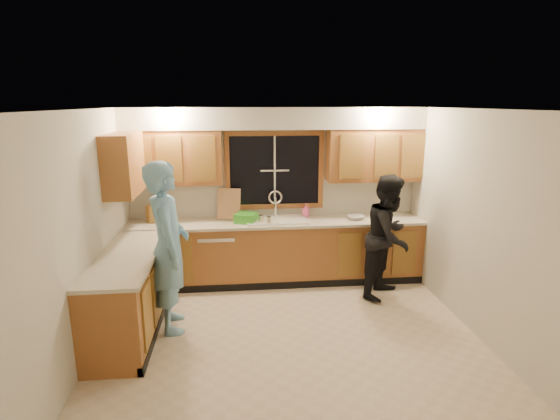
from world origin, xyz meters
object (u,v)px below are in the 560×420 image
at_px(man, 168,247).
at_px(dish_crate, 246,218).
at_px(sink, 277,224).
at_px(woman, 389,236).
at_px(soap_bottle, 306,210).
at_px(knife_block, 152,214).
at_px(dishwasher, 218,257).
at_px(bowl, 356,217).
at_px(stove, 117,317).

distance_m(man, dish_crate, 1.49).
bearing_deg(sink, woman, -23.31).
bearing_deg(soap_bottle, knife_block, -177.32).
height_order(dishwasher, soap_bottle, soap_bottle).
bearing_deg(bowl, sink, 178.24).
distance_m(dish_crate, bowl, 1.59).
relative_size(stove, knife_block, 3.69).
relative_size(man, woman, 1.18).
xyz_separation_m(dishwasher, soap_bottle, (1.30, 0.20, 0.61)).
bearing_deg(woman, soap_bottle, 91.82).
bearing_deg(bowl, dishwasher, 179.41).
distance_m(dishwasher, dish_crate, 0.71).
bearing_deg(woman, man, 143.23).
bearing_deg(dishwasher, sink, 0.99).
distance_m(sink, stove, 2.60).
bearing_deg(dishwasher, dish_crate, -4.31).
distance_m(man, soap_bottle, 2.29).
relative_size(stove, woman, 0.54).
bearing_deg(soap_bottle, sink, -157.67).
bearing_deg(man, bowl, -74.77).
height_order(dishwasher, knife_block, knife_block).
distance_m(stove, woman, 3.48).
bearing_deg(soap_bottle, bowl, -17.58).
relative_size(dish_crate, bowl, 1.22).
bearing_deg(woman, knife_block, 118.52).
bearing_deg(stove, sink, 45.39).
relative_size(soap_bottle, bowl, 0.87).
relative_size(sink, dishwasher, 1.05).
xyz_separation_m(dishwasher, bowl, (2.00, -0.02, 0.54)).
relative_size(dish_crate, soap_bottle, 1.40).
xyz_separation_m(woman, bowl, (-0.30, 0.59, 0.12)).
height_order(dishwasher, stove, stove).
height_order(stove, dish_crate, dish_crate).
relative_size(man, knife_block, 8.03).
height_order(sink, soap_bottle, sink).
distance_m(stove, soap_bottle, 3.07).
bearing_deg(woman, dish_crate, 113.94).
bearing_deg(stove, dish_crate, 52.53).
height_order(sink, stove, sink).
bearing_deg(stove, woman, 20.33).
bearing_deg(dish_crate, sink, 5.99).
height_order(sink, dish_crate, sink).
bearing_deg(stove, bowl, 31.24).
distance_m(dishwasher, soap_bottle, 1.45).
relative_size(sink, stove, 0.96).
bearing_deg(sink, soap_bottle, 22.33).
xyz_separation_m(sink, dish_crate, (-0.44, -0.05, 0.12)).
xyz_separation_m(dish_crate, bowl, (1.59, 0.01, -0.04)).
bearing_deg(dish_crate, knife_block, 174.40).
xyz_separation_m(sink, dishwasher, (-0.85, -0.01, -0.45)).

